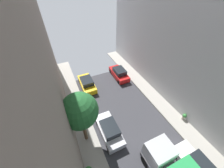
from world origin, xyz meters
name	(u,v)px	position (x,y,z in m)	size (l,w,h in m)	color
sidewalk_right	(207,152)	(5.00, 0.00, 0.07)	(2.00, 44.00, 0.15)	#A8A399
parked_car_left_3	(109,130)	(-2.70, 5.65, 0.72)	(1.78, 4.20, 1.57)	silver
parked_car_left_4	(87,83)	(-2.70, 13.75, 0.72)	(1.78, 4.20, 1.57)	gold
parked_car_right_1	(198,167)	(2.70, -0.56, 0.72)	(1.78, 4.20, 1.57)	white
parked_car_right_2	(119,73)	(2.70, 14.01, 0.72)	(1.78, 4.20, 1.57)	red
street_tree_0	(80,111)	(-5.06, 6.11, 4.64)	(3.12, 3.12, 6.09)	brown
potted_plant_0	(184,116)	(5.77, 3.68, 0.61)	(0.43, 0.43, 0.83)	#B2A899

